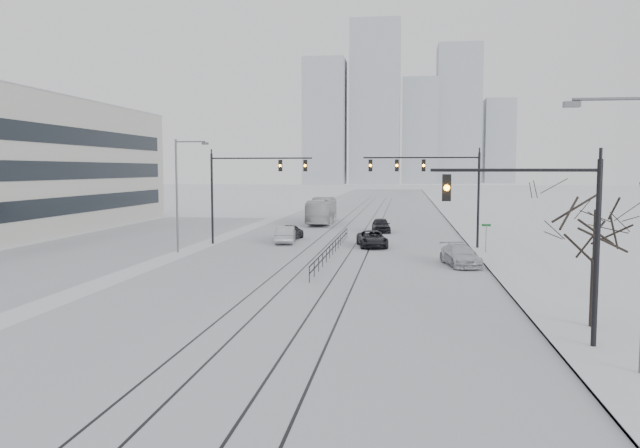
{
  "coord_description": "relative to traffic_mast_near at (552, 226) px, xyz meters",
  "views": [
    {
      "loc": [
        5.45,
        -17.56,
        6.63
      ],
      "look_at": [
        0.21,
        21.11,
        3.2
      ],
      "focal_mm": 35.0,
      "sensor_mm": 36.0,
      "label": 1
    }
  ],
  "objects": [
    {
      "name": "road",
      "position": [
        -10.79,
        54.0,
        -4.55
      ],
      "size": [
        22.0,
        260.0,
        0.02
      ],
      "primitive_type": "cube",
      "color": "silver",
      "rests_on": "ground"
    },
    {
      "name": "sedan_nb_right",
      "position": [
        -1.48,
        19.79,
        -3.85
      ],
      "size": [
        2.93,
        5.21,
        1.43
      ],
      "primitive_type": "imported",
      "rotation": [
        0.0,
        0.0,
        0.2
      ],
      "color": "silver",
      "rests_on": "ground"
    },
    {
      "name": "traffic_mast_near",
      "position": [
        0.0,
        0.0,
        0.0
      ],
      "size": [
        6.1,
        0.37,
        7.0
      ],
      "color": "black",
      "rests_on": "ground"
    },
    {
      "name": "traffic_mast_nw",
      "position": [
        -19.31,
        30.0,
        1.01
      ],
      "size": [
        9.1,
        0.37,
        8.0
      ],
      "color": "black",
      "rests_on": "ground"
    },
    {
      "name": "median_fence",
      "position": [
        -10.79,
        24.0,
        -4.04
      ],
      "size": [
        0.06,
        24.0,
        1.0
      ],
      "color": "black",
      "rests_on": "ground"
    },
    {
      "name": "bare_tree",
      "position": [
        2.41,
        3.0,
        -0.07
      ],
      "size": [
        4.4,
        4.4,
        6.1
      ],
      "color": "black",
      "rests_on": "ground"
    },
    {
      "name": "street_light_west",
      "position": [
        -22.99,
        24.0,
        0.65
      ],
      "size": [
        2.73,
        0.25,
        9.0
      ],
      "color": "#595B60",
      "rests_on": "ground"
    },
    {
      "name": "street_sign",
      "position": [
        1.01,
        26.0,
        -2.96
      ],
      "size": [
        0.7,
        0.06,
        2.4
      ],
      "color": "#595B60",
      "rests_on": "ground"
    },
    {
      "name": "curb",
      "position": [
        0.26,
        54.0,
        -4.5
      ],
      "size": [
        0.1,
        260.0,
        0.12
      ],
      "primitive_type": "cube",
      "color": "gray",
      "rests_on": "ground"
    },
    {
      "name": "sedan_sb_inner",
      "position": [
        -15.99,
        34.07,
        -3.83
      ],
      "size": [
        2.22,
        4.48,
        1.47
      ],
      "primitive_type": "imported",
      "rotation": [
        0.0,
        0.0,
        3.03
      ],
      "color": "black",
      "rests_on": "ground"
    },
    {
      "name": "sidewalk_east",
      "position": [
        2.71,
        54.0,
        -4.48
      ],
      "size": [
        5.0,
        260.0,
        0.16
      ],
      "primitive_type": "cube",
      "color": "silver",
      "rests_on": "ground"
    },
    {
      "name": "sedan_sb_outer",
      "position": [
        -15.89,
        31.11,
        -3.8
      ],
      "size": [
        2.15,
        4.8,
        1.53
      ],
      "primitive_type": "imported",
      "rotation": [
        0.0,
        0.0,
        3.26
      ],
      "color": "#B9BBC1",
      "rests_on": "ground"
    },
    {
      "name": "ground",
      "position": [
        -10.79,
        -6.0,
        -4.56
      ],
      "size": [
        500.0,
        500.0,
        0.0
      ],
      "primitive_type": "plane",
      "color": "silver",
      "rests_on": "ground"
    },
    {
      "name": "sedan_nb_front",
      "position": [
        -8.02,
        29.38,
        -3.87
      ],
      "size": [
        3.13,
        5.31,
        1.38
      ],
      "primitive_type": "imported",
      "rotation": [
        0.0,
        0.0,
        0.18
      ],
      "color": "black",
      "rests_on": "ground"
    },
    {
      "name": "sedan_nb_far",
      "position": [
        -7.75,
        42.11,
        -3.81
      ],
      "size": [
        2.3,
        4.61,
        1.51
      ],
      "primitive_type": "imported",
      "rotation": [
        0.0,
        0.0,
        0.12
      ],
      "color": "black",
      "rests_on": "ground"
    },
    {
      "name": "skyline",
      "position": [
        -5.77,
        267.63,
        26.08
      ],
      "size": [
        96.0,
        48.0,
        72.0
      ],
      "color": "#9EA5AD",
      "rests_on": "ground"
    },
    {
      "name": "street_light_east",
      "position": [
        1.91,
        -3.0,
        0.65
      ],
      "size": [
        2.73,
        0.25,
        9.0
      ],
      "color": "#595B60",
      "rests_on": "ground"
    },
    {
      "name": "parking_strip",
      "position": [
        -30.79,
        29.0,
        -4.55
      ],
      "size": [
        14.0,
        60.0,
        0.03
      ],
      "primitive_type": "cube",
      "color": "silver",
      "rests_on": "ground"
    },
    {
      "name": "tram_rails",
      "position": [
        -10.79,
        34.0,
        -4.54
      ],
      "size": [
        5.3,
        180.0,
        0.01
      ],
      "color": "black",
      "rests_on": "ground"
    },
    {
      "name": "box_truck",
      "position": [
        -15.28,
        51.41,
        -2.99
      ],
      "size": [
        2.87,
        11.33,
        3.14
      ],
      "primitive_type": "imported",
      "rotation": [
        0.0,
        0.0,
        3.16
      ],
      "color": "#BABDBF",
      "rests_on": "ground"
    },
    {
      "name": "traffic_mast_ne",
      "position": [
        -2.64,
        29.0,
        1.2
      ],
      "size": [
        9.6,
        0.37,
        8.0
      ],
      "color": "black",
      "rests_on": "ground"
    }
  ]
}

